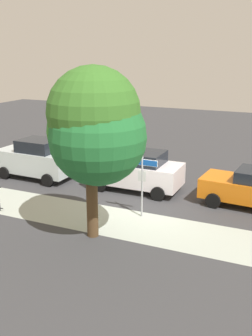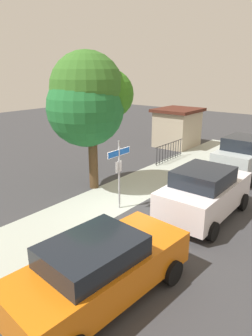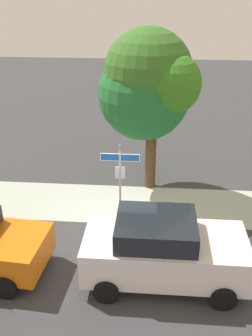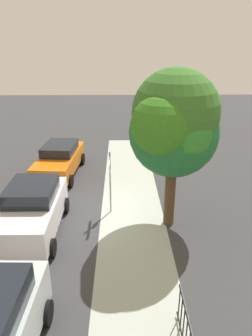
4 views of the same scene
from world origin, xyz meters
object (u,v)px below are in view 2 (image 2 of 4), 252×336
at_px(utility_shed, 177,127).
at_px(car_white, 205,192).
at_px(car_silver, 243,156).
at_px(street_sign, 119,165).
at_px(car_orange, 100,268).
at_px(shade_tree, 89,100).

bearing_deg(utility_shed, car_white, -145.19).
bearing_deg(car_silver, utility_shed, 60.22).
distance_m(street_sign, car_orange, 5.05).
relative_size(street_sign, car_orange, 0.58).
height_order(car_orange, car_silver, car_silver).
bearing_deg(car_white, car_silver, 4.44).
bearing_deg(utility_shed, street_sign, -161.91).
bearing_deg(utility_shed, car_orange, -156.64).
height_order(car_orange, car_white, car_white).
bearing_deg(street_sign, utility_shed, 18.09).
distance_m(car_orange, car_silver, 10.92).
bearing_deg(car_orange, shade_tree, 50.95).
distance_m(shade_tree, car_silver, 8.20).
relative_size(shade_tree, car_orange, 1.28).
height_order(shade_tree, car_silver, shade_tree).
xyz_separation_m(car_white, utility_shed, (9.00, 6.26, 0.39)).
relative_size(street_sign, car_silver, 0.66).
bearing_deg(shade_tree, car_silver, -38.41).
xyz_separation_m(car_orange, utility_shed, (14.47, 6.25, 0.50)).
xyz_separation_m(street_sign, shade_tree, (0.86, 2.33, 2.20)).
relative_size(car_orange, car_white, 1.10).
distance_m(shade_tree, car_white, 6.03).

